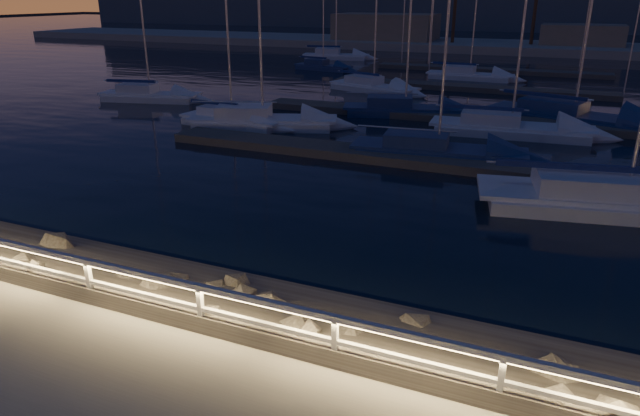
# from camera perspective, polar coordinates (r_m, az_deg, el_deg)

# --- Properties ---
(ground) EXTENTS (400.00, 400.00, 0.00)m
(ground) POSITION_cam_1_polar(r_m,az_deg,el_deg) (13.01, -15.37, -10.66)
(ground) COLOR gray
(ground) RESTS_ON ground
(harbor_water) EXTENTS (400.00, 440.00, 0.60)m
(harbor_water) POSITION_cam_1_polar(r_m,az_deg,el_deg) (41.06, 12.86, 9.53)
(harbor_water) COLOR black
(harbor_water) RESTS_ON ground
(guard_rail) EXTENTS (44.11, 0.12, 1.06)m
(guard_rail) POSITION_cam_1_polar(r_m,az_deg,el_deg) (12.68, -15.95, -7.58)
(guard_rail) COLOR silver
(guard_rail) RESTS_ON ground
(riprap) EXTENTS (37.86, 2.86, 1.39)m
(riprap) POSITION_cam_1_polar(r_m,az_deg,el_deg) (12.00, 10.91, -14.13)
(riprap) COLOR #6C665D
(riprap) RESTS_ON ground
(floating_docks) EXTENTS (22.00, 36.00, 0.40)m
(floating_docks) POSITION_cam_1_polar(r_m,az_deg,el_deg) (42.20, 13.27, 10.57)
(floating_docks) COLOR #625A51
(floating_docks) RESTS_ON ground
(far_shore) EXTENTS (160.00, 14.00, 5.20)m
(far_shore) POSITION_cam_1_polar(r_m,az_deg,el_deg) (83.09, 18.87, 15.26)
(far_shore) COLOR gray
(far_shore) RESTS_ON ground
(distant_hills) EXTENTS (230.00, 37.50, 18.00)m
(distant_hills) POSITION_cam_1_polar(r_m,az_deg,el_deg) (145.19, 12.41, 19.48)
(distant_hills) COLOR #3A4859
(distant_hills) RESTS_ON ground
(sailboat_a) EXTENTS (6.54, 2.39, 10.99)m
(sailboat_a) POSITION_cam_1_polar(r_m,az_deg,el_deg) (33.74, -9.02, 8.80)
(sailboat_a) COLOR silver
(sailboat_a) RESTS_ON ground
(sailboat_b) EXTENTS (8.61, 5.05, 14.20)m
(sailboat_b) POSITION_cam_1_polar(r_m,az_deg,el_deg) (33.05, -6.12, 8.78)
(sailboat_b) COLOR silver
(sailboat_b) RESTS_ON ground
(sailboat_c) EXTENTS (8.16, 3.24, 13.48)m
(sailboat_c) POSITION_cam_1_polar(r_m,az_deg,el_deg) (27.14, 11.27, 5.80)
(sailboat_c) COLOR navy
(sailboat_c) RESTS_ON ground
(sailboat_d) EXTENTS (10.43, 4.84, 17.03)m
(sailboat_d) POSITION_cam_1_polar(r_m,az_deg,el_deg) (22.62, 27.66, 0.92)
(sailboat_d) COLOR silver
(sailboat_d) RESTS_ON ground
(sailboat_e) EXTENTS (7.39, 3.69, 12.20)m
(sailboat_e) POSITION_cam_1_polar(r_m,az_deg,el_deg) (43.24, -16.85, 10.80)
(sailboat_e) COLOR silver
(sailboat_e) RESTS_ON ground
(sailboat_f) EXTENTS (7.97, 4.26, 13.10)m
(sailboat_f) POSITION_cam_1_polar(r_m,az_deg,el_deg) (36.70, 8.19, 9.83)
(sailboat_f) COLOR navy
(sailboat_f) RESTS_ON ground
(sailboat_g) EXTENTS (8.70, 3.27, 14.44)m
(sailboat_g) POSITION_cam_1_polar(r_m,az_deg,el_deg) (32.78, 18.15, 7.74)
(sailboat_g) COLOR silver
(sailboat_g) RESTS_ON ground
(sailboat_h) EXTENTS (10.19, 5.71, 16.63)m
(sailboat_h) POSITION_cam_1_polar(r_m,az_deg,el_deg) (37.13, 23.65, 8.50)
(sailboat_h) COLOR navy
(sailboat_h) RESTS_ON ground
(sailboat_i) EXTENTS (6.19, 2.64, 10.27)m
(sailboat_i) POSITION_cam_1_polar(r_m,az_deg,el_deg) (58.81, 0.19, 14.02)
(sailboat_i) COLOR navy
(sailboat_i) RESTS_ON ground
(sailboat_j) EXTENTS (7.71, 4.30, 12.68)m
(sailboat_j) POSITION_cam_1_polar(r_m,az_deg,el_deg) (45.73, 5.18, 12.06)
(sailboat_j) COLOR silver
(sailboat_j) RESTS_ON ground
(sailboat_m) EXTENTS (7.84, 3.85, 12.94)m
(sailboat_m) POSITION_cam_1_polar(r_m,az_deg,el_deg) (68.74, 1.42, 15.03)
(sailboat_m) COLOR silver
(sailboat_m) RESTS_ON ground
(sailboat_n) EXTENTS (7.56, 2.44, 12.77)m
(sailboat_n) POSITION_cam_1_polar(r_m,az_deg,el_deg) (53.84, 14.53, 12.80)
(sailboat_n) COLOR silver
(sailboat_n) RESTS_ON ground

